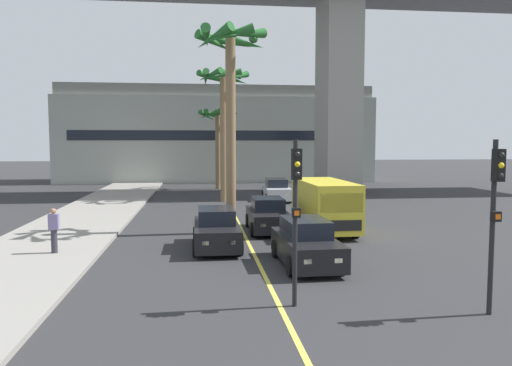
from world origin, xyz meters
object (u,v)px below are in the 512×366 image
palm_tree_near_median (223,97)px  palm_tree_far_median (230,72)px  car_queue_second (216,230)px  car_queue_fourth (268,216)px  traffic_light_right_far_corner (495,203)px  delivery_van (325,204)px  pedestrian_near_crosswalk (54,230)px  palm_tree_mid_median (218,125)px  car_queue_front (276,191)px  car_queue_third (306,244)px  traffic_light_median_near (296,200)px

palm_tree_near_median → palm_tree_far_median: palm_tree_far_median is taller
car_queue_second → car_queue_fourth: (2.51, 3.44, 0.00)m
traffic_light_right_far_corner → delivery_van: bearing=96.0°
delivery_van → pedestrian_near_crosswalk: (-10.95, -3.73, -0.29)m
delivery_van → palm_tree_mid_median: size_ratio=0.74×
car_queue_second → palm_tree_far_median: size_ratio=0.44×
car_queue_front → palm_tree_far_median: size_ratio=0.45×
car_queue_third → traffic_light_median_near: bearing=-106.1°
palm_tree_near_median → car_queue_front: bearing=-0.4°
car_queue_third → palm_tree_near_median: size_ratio=0.45×
delivery_van → palm_tree_far_median: (-4.30, 0.26, 5.97)m
car_queue_front → car_queue_second: same height
palm_tree_far_median → car_queue_third: bearing=-71.0°
palm_tree_mid_median → car_queue_second: bearing=-92.4°
palm_tree_mid_median → pedestrian_near_crosswalk: palm_tree_mid_median is taller
car_queue_front → pedestrian_near_crosswalk: (-10.67, -16.08, 0.28)m
car_queue_fourth → delivery_van: delivery_van is taller
palm_tree_near_median → palm_tree_far_median: 12.12m
car_queue_third → delivery_van: size_ratio=0.79×
car_queue_third → palm_tree_far_median: bearing=109.0°
car_queue_front → palm_tree_near_median: 7.56m
car_queue_fourth → palm_tree_far_median: bearing=-172.0°
car_queue_front → traffic_light_right_far_corner: bearing=-86.5°
pedestrian_near_crosswalk → car_queue_fourth: bearing=26.8°
car_queue_third → traffic_light_right_far_corner: size_ratio=0.99×
car_queue_fourth → palm_tree_far_median: (-1.73, -0.24, 6.54)m
traffic_light_median_near → palm_tree_far_median: (-0.94, 10.33, 4.55)m
palm_tree_near_median → palm_tree_mid_median: size_ratio=1.29×
car_queue_second → car_queue_fourth: 4.26m
delivery_van → pedestrian_near_crosswalk: 11.58m
car_queue_front → palm_tree_mid_median: bearing=112.4°
palm_tree_far_median → pedestrian_near_crosswalk: palm_tree_far_median is taller
palm_tree_near_median → car_queue_fourth: bearing=-83.0°
car_queue_third → car_queue_fourth: bearing=93.6°
pedestrian_near_crosswalk → traffic_light_right_far_corner: bearing=-31.6°
car_queue_front → palm_tree_far_median: (-4.02, -12.09, 6.54)m
car_queue_front → pedestrian_near_crosswalk: bearing=-123.6°
car_queue_front → pedestrian_near_crosswalk: size_ratio=2.57×
car_queue_third → pedestrian_near_crosswalk: pedestrian_near_crosswalk is taller
car_queue_second → delivery_van: bearing=30.0°
traffic_light_right_far_corner → palm_tree_near_median: palm_tree_near_median is taller
traffic_light_right_far_corner → palm_tree_far_median: palm_tree_far_median is taller
car_queue_third → traffic_light_median_near: traffic_light_median_near is taller
car_queue_third → car_queue_front: bearing=84.1°
car_queue_front → traffic_light_median_near: 22.72m
car_queue_fourth → pedestrian_near_crosswalk: (-8.38, -4.23, 0.28)m
car_queue_fourth → traffic_light_right_far_corner: bearing=-72.3°
delivery_van → palm_tree_far_median: 7.37m
delivery_van → palm_tree_near_median: (-4.03, 12.38, 5.99)m
car_queue_second → palm_tree_mid_median: 25.02m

